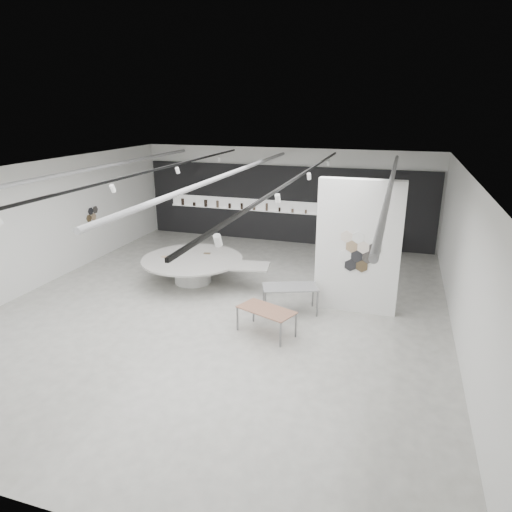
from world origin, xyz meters
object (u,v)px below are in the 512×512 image
(display_island, at_px, (195,267))
(partition_column, at_px, (358,247))
(kitchen_counter, at_px, (373,241))
(sample_table_stone, at_px, (290,289))
(sample_table_wood, at_px, (266,311))

(display_island, bearing_deg, partition_column, -16.07)
(display_island, bearing_deg, kitchen_counter, 33.92)
(partition_column, height_order, sample_table_stone, partition_column)
(sample_table_wood, height_order, kitchen_counter, kitchen_counter)
(kitchen_counter, bearing_deg, partition_column, -95.27)
(partition_column, relative_size, sample_table_stone, 2.21)
(display_island, relative_size, sample_table_stone, 2.72)
(kitchen_counter, bearing_deg, sample_table_stone, -109.94)
(display_island, xyz_separation_m, kitchen_counter, (5.16, 4.97, -0.08))
(partition_column, relative_size, display_island, 0.81)
(sample_table_wood, relative_size, sample_table_stone, 0.96)
(partition_column, bearing_deg, sample_table_wood, -132.33)
(partition_column, height_order, kitchen_counter, partition_column)
(sample_table_wood, bearing_deg, display_island, 140.07)
(partition_column, bearing_deg, kitchen_counter, 88.83)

